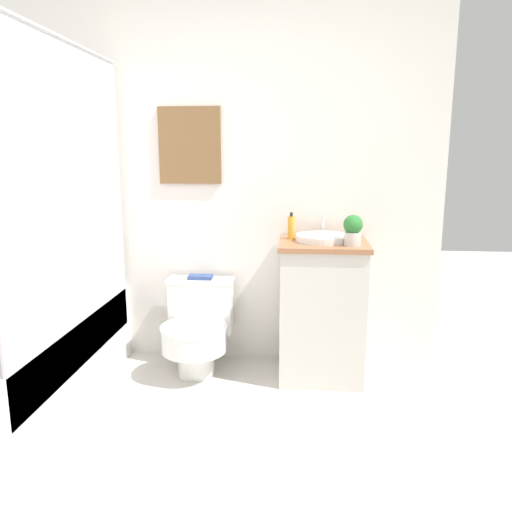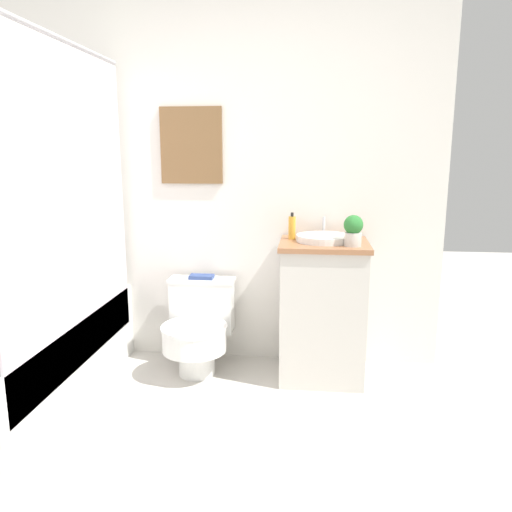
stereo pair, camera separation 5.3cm
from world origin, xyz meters
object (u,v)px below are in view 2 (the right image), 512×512
at_px(toilet, 198,328).
at_px(sink, 324,238).
at_px(book_on_tank, 202,277).
at_px(potted_plant, 353,230).
at_px(soap_bottle, 292,227).

bearing_deg(toilet, sink, 2.35).
bearing_deg(book_on_tank, toilet, -90.00).
bearing_deg(potted_plant, toilet, 173.45).
bearing_deg(sink, soap_bottle, 162.81).
relative_size(sink, book_on_tank, 2.38).
bearing_deg(soap_bottle, toilet, -170.95).
relative_size(toilet, book_on_tank, 3.73).
relative_size(sink, soap_bottle, 2.25).
xyz_separation_m(sink, soap_bottle, (-0.20, 0.06, 0.05)).
bearing_deg(sink, book_on_tank, 172.54).
distance_m(toilet, soap_bottle, 0.89).
bearing_deg(toilet, potted_plant, -6.55).
distance_m(soap_bottle, book_on_tank, 0.69).
height_order(toilet, sink, sink).
height_order(toilet, potted_plant, potted_plant).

